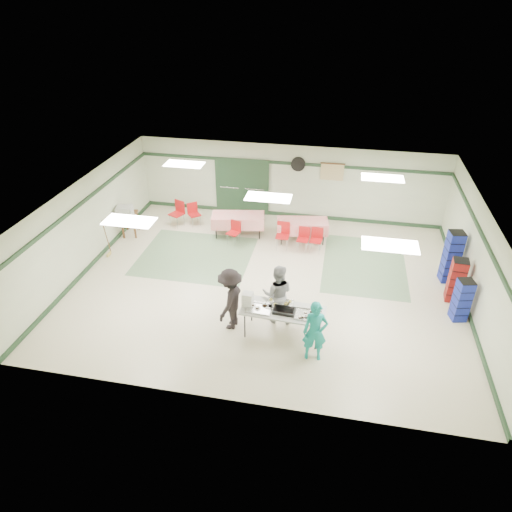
% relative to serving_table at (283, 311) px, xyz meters
% --- Properties ---
extents(floor, '(11.00, 11.00, 0.00)m').
position_rel_serving_table_xyz_m(floor, '(-0.77, 2.21, -0.72)').
color(floor, beige).
rests_on(floor, ground).
extents(ceiling, '(11.00, 11.00, 0.00)m').
position_rel_serving_table_xyz_m(ceiling, '(-0.77, 2.21, 1.98)').
color(ceiling, white).
rests_on(ceiling, wall_back).
extents(wall_back, '(11.00, 0.00, 11.00)m').
position_rel_serving_table_xyz_m(wall_back, '(-0.77, 6.71, 0.63)').
color(wall_back, '#B4BCA1').
rests_on(wall_back, floor).
extents(wall_front, '(11.00, 0.00, 11.00)m').
position_rel_serving_table_xyz_m(wall_front, '(-0.77, -2.29, 0.63)').
color(wall_front, '#B4BCA1').
rests_on(wall_front, floor).
extents(wall_left, '(0.00, 9.00, 9.00)m').
position_rel_serving_table_xyz_m(wall_left, '(-6.27, 2.21, 0.63)').
color(wall_left, '#B4BCA1').
rests_on(wall_left, floor).
extents(wall_right, '(0.00, 9.00, 9.00)m').
position_rel_serving_table_xyz_m(wall_right, '(4.73, 2.21, 0.63)').
color(wall_right, '#B4BCA1').
rests_on(wall_right, floor).
extents(trim_back, '(11.00, 0.06, 0.10)m').
position_rel_serving_table_xyz_m(trim_back, '(-0.77, 6.68, 1.33)').
color(trim_back, '#1F3923').
rests_on(trim_back, wall_back).
extents(baseboard_back, '(11.00, 0.06, 0.12)m').
position_rel_serving_table_xyz_m(baseboard_back, '(-0.77, 6.68, -0.66)').
color(baseboard_back, '#1F3923').
rests_on(baseboard_back, floor).
extents(trim_left, '(0.06, 9.00, 0.10)m').
position_rel_serving_table_xyz_m(trim_left, '(-6.24, 2.21, 1.33)').
color(trim_left, '#1F3923').
rests_on(trim_left, wall_back).
extents(baseboard_left, '(0.06, 9.00, 0.12)m').
position_rel_serving_table_xyz_m(baseboard_left, '(-6.24, 2.21, -0.66)').
color(baseboard_left, '#1F3923').
rests_on(baseboard_left, floor).
extents(trim_right, '(0.06, 9.00, 0.10)m').
position_rel_serving_table_xyz_m(trim_right, '(4.70, 2.21, 1.33)').
color(trim_right, '#1F3923').
rests_on(trim_right, wall_back).
extents(baseboard_right, '(0.06, 9.00, 0.12)m').
position_rel_serving_table_xyz_m(baseboard_right, '(4.70, 2.21, -0.66)').
color(baseboard_right, '#1F3923').
rests_on(baseboard_right, floor).
extents(green_patch_a, '(3.50, 3.00, 0.01)m').
position_rel_serving_table_xyz_m(green_patch_a, '(-3.27, 3.21, -0.72)').
color(green_patch_a, gray).
rests_on(green_patch_a, floor).
extents(green_patch_b, '(2.50, 3.50, 0.01)m').
position_rel_serving_table_xyz_m(green_patch_b, '(2.03, 3.71, -0.72)').
color(green_patch_b, gray).
rests_on(green_patch_b, floor).
extents(double_door_left, '(0.90, 0.06, 2.10)m').
position_rel_serving_table_xyz_m(double_door_left, '(-2.97, 6.65, 0.33)').
color(double_door_left, gray).
rests_on(double_door_left, floor).
extents(double_door_right, '(0.90, 0.06, 2.10)m').
position_rel_serving_table_xyz_m(double_door_right, '(-2.02, 6.65, 0.33)').
color(double_door_right, gray).
rests_on(double_door_right, floor).
extents(door_frame, '(2.00, 0.03, 2.15)m').
position_rel_serving_table_xyz_m(door_frame, '(-2.50, 6.63, 0.33)').
color(door_frame, '#1F3923').
rests_on(door_frame, floor).
extents(wall_fan, '(0.50, 0.10, 0.50)m').
position_rel_serving_table_xyz_m(wall_fan, '(-0.47, 6.65, 1.33)').
color(wall_fan, black).
rests_on(wall_fan, wall_back).
extents(scroll_banner, '(0.80, 0.02, 0.60)m').
position_rel_serving_table_xyz_m(scroll_banner, '(0.73, 6.65, 1.13)').
color(scroll_banner, tan).
rests_on(scroll_banner, wall_back).
extents(serving_table, '(2.06, 0.93, 0.76)m').
position_rel_serving_table_xyz_m(serving_table, '(0.00, 0.00, 0.00)').
color(serving_table, '#B9B9B4').
rests_on(serving_table, floor).
extents(sheet_tray_right, '(0.65, 0.50, 0.02)m').
position_rel_serving_table_xyz_m(sheet_tray_right, '(0.61, -0.11, 0.05)').
color(sheet_tray_right, silver).
rests_on(sheet_tray_right, serving_table).
extents(sheet_tray_mid, '(0.65, 0.51, 0.02)m').
position_rel_serving_table_xyz_m(sheet_tray_mid, '(-0.11, 0.17, 0.05)').
color(sheet_tray_mid, silver).
rests_on(sheet_tray_mid, serving_table).
extents(sheet_tray_left, '(0.61, 0.48, 0.02)m').
position_rel_serving_table_xyz_m(sheet_tray_left, '(-0.58, -0.08, 0.05)').
color(sheet_tray_left, silver).
rests_on(sheet_tray_left, serving_table).
extents(baking_pan, '(0.54, 0.36, 0.08)m').
position_rel_serving_table_xyz_m(baking_pan, '(0.04, -0.08, 0.08)').
color(baking_pan, black).
rests_on(baking_pan, serving_table).
extents(foam_box_stack, '(0.26, 0.24, 0.35)m').
position_rel_serving_table_xyz_m(foam_box_stack, '(-0.88, 0.04, 0.21)').
color(foam_box_stack, white).
rests_on(foam_box_stack, serving_table).
extents(volunteer_teal, '(0.60, 0.43, 1.54)m').
position_rel_serving_table_xyz_m(volunteer_teal, '(0.82, -0.66, 0.05)').
color(volunteer_teal, teal).
rests_on(volunteer_teal, floor).
extents(volunteer_grey, '(0.84, 0.68, 1.62)m').
position_rel_serving_table_xyz_m(volunteer_grey, '(-0.22, 0.55, 0.09)').
color(volunteer_grey, gray).
rests_on(volunteer_grey, floor).
extents(volunteer_dark, '(0.78, 1.16, 1.67)m').
position_rel_serving_table_xyz_m(volunteer_dark, '(-1.32, 0.08, 0.11)').
color(volunteer_dark, black).
rests_on(volunteer_dark, floor).
extents(dining_table_a, '(1.76, 1.00, 0.77)m').
position_rel_serving_table_xyz_m(dining_table_a, '(-0.05, 4.88, -0.15)').
color(dining_table_a, red).
rests_on(dining_table_a, floor).
extents(dining_table_b, '(1.87, 1.07, 0.77)m').
position_rel_serving_table_xyz_m(dining_table_b, '(-2.25, 4.88, -0.15)').
color(dining_table_b, red).
rests_on(dining_table_b, floor).
extents(chair_a, '(0.40, 0.40, 0.79)m').
position_rel_serving_table_xyz_m(chair_a, '(0.05, 4.30, -0.24)').
color(chair_a, '#AE0D1A').
rests_on(chair_a, floor).
extents(chair_b, '(0.42, 0.42, 0.90)m').
position_rel_serving_table_xyz_m(chair_b, '(-0.62, 4.31, -0.17)').
color(chair_b, '#AE0D1A').
rests_on(chair_b, floor).
extents(chair_c, '(0.41, 0.41, 0.81)m').
position_rel_serving_table_xyz_m(chair_c, '(0.48, 4.30, -0.23)').
color(chair_c, '#AE0D1A').
rests_on(chair_c, floor).
extents(chair_d, '(0.47, 0.47, 0.80)m').
position_rel_serving_table_xyz_m(chair_d, '(-2.24, 4.30, -0.23)').
color(chair_d, '#AE0D1A').
rests_on(chair_d, floor).
extents(chair_loose_a, '(0.54, 0.54, 0.82)m').
position_rel_serving_table_xyz_m(chair_loose_a, '(-3.99, 5.34, -0.22)').
color(chair_loose_a, '#AE0D1A').
rests_on(chair_loose_a, floor).
extents(chair_loose_b, '(0.58, 0.58, 0.94)m').
position_rel_serving_table_xyz_m(chair_loose_b, '(-4.50, 5.16, -0.14)').
color(chair_loose_b, '#AE0D1A').
rests_on(chair_loose_b, floor).
extents(crate_stack_blue_a, '(0.47, 0.47, 1.59)m').
position_rel_serving_table_xyz_m(crate_stack_blue_a, '(4.38, 3.31, 0.08)').
color(crate_stack_blue_a, '#19269B').
rests_on(crate_stack_blue_a, floor).
extents(crate_stack_red, '(0.42, 0.42, 1.27)m').
position_rel_serving_table_xyz_m(crate_stack_red, '(4.38, 2.34, -0.08)').
color(crate_stack_red, maroon).
rests_on(crate_stack_red, floor).
extents(crate_stack_blue_b, '(0.44, 0.44, 1.18)m').
position_rel_serving_table_xyz_m(crate_stack_blue_b, '(4.38, 1.49, -0.13)').
color(crate_stack_blue_b, '#19269B').
rests_on(crate_stack_blue_b, floor).
extents(printer_table, '(0.67, 0.87, 0.74)m').
position_rel_serving_table_xyz_m(printer_table, '(-5.92, 4.23, -0.10)').
color(printer_table, brown).
rests_on(printer_table, floor).
extents(office_printer, '(0.60, 0.55, 0.40)m').
position_rel_serving_table_xyz_m(office_printer, '(-5.92, 3.98, 0.23)').
color(office_printer, '#ACABA7').
rests_on(office_printer, printer_table).
extents(broom, '(0.06, 0.21, 1.25)m').
position_rel_serving_table_xyz_m(broom, '(-6.00, 2.74, -0.07)').
color(broom, brown).
rests_on(broom, floor).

